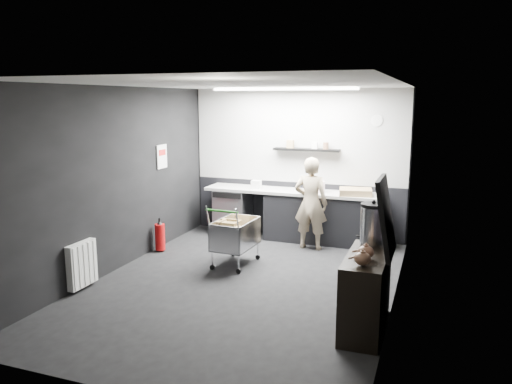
% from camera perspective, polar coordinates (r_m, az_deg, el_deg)
% --- Properties ---
extents(floor, '(5.50, 5.50, 0.00)m').
position_cam_1_polar(floor, '(6.98, -1.55, -10.51)').
color(floor, black).
rests_on(floor, ground).
extents(ceiling, '(5.50, 5.50, 0.00)m').
position_cam_1_polar(ceiling, '(6.52, -1.67, 12.23)').
color(ceiling, silver).
rests_on(ceiling, wall_back).
extents(wall_back, '(5.50, 0.00, 5.50)m').
position_cam_1_polar(wall_back, '(9.20, 4.74, 3.30)').
color(wall_back, black).
rests_on(wall_back, floor).
extents(wall_front, '(5.50, 0.00, 5.50)m').
position_cam_1_polar(wall_front, '(4.25, -15.52, -5.72)').
color(wall_front, black).
rests_on(wall_front, floor).
extents(wall_left, '(0.00, 5.50, 5.50)m').
position_cam_1_polar(wall_left, '(7.58, -15.81, 1.36)').
color(wall_left, black).
rests_on(wall_left, floor).
extents(wall_right, '(0.00, 5.50, 5.50)m').
position_cam_1_polar(wall_right, '(6.18, 15.90, -0.69)').
color(wall_right, black).
rests_on(wall_right, floor).
extents(kitchen_wall_panel, '(3.95, 0.02, 1.70)m').
position_cam_1_polar(kitchen_wall_panel, '(9.13, 4.76, 6.40)').
color(kitchen_wall_panel, '#B9B9B5').
rests_on(kitchen_wall_panel, wall_back).
extents(dado_panel, '(3.95, 0.02, 1.00)m').
position_cam_1_polar(dado_panel, '(9.33, 4.63, -1.90)').
color(dado_panel, black).
rests_on(dado_panel, wall_back).
extents(floating_shelf, '(1.20, 0.22, 0.04)m').
position_cam_1_polar(floating_shelf, '(8.99, 5.78, 4.85)').
color(floating_shelf, black).
rests_on(floating_shelf, wall_back).
extents(wall_clock, '(0.20, 0.03, 0.20)m').
position_cam_1_polar(wall_clock, '(8.84, 13.64, 7.95)').
color(wall_clock, white).
rests_on(wall_clock, wall_back).
extents(poster, '(0.02, 0.30, 0.40)m').
position_cam_1_polar(poster, '(8.62, -10.72, 4.00)').
color(poster, white).
rests_on(poster, wall_left).
extents(poster_red_band, '(0.02, 0.22, 0.10)m').
position_cam_1_polar(poster_red_band, '(8.61, -10.70, 4.46)').
color(poster_red_band, red).
rests_on(poster_red_band, poster).
extents(radiator, '(0.10, 0.50, 0.60)m').
position_cam_1_polar(radiator, '(7.08, -19.28, -7.81)').
color(radiator, white).
rests_on(radiator, wall_left).
extents(ceiling_strip, '(2.40, 0.20, 0.04)m').
position_cam_1_polar(ceiling_strip, '(8.26, 3.19, 11.67)').
color(ceiling_strip, white).
rests_on(ceiling_strip, ceiling).
extents(prep_counter, '(3.20, 0.61, 0.90)m').
position_cam_1_polar(prep_counter, '(9.01, 4.93, -2.63)').
color(prep_counter, black).
rests_on(prep_counter, floor).
extents(person, '(0.58, 0.39, 1.57)m').
position_cam_1_polar(person, '(8.43, 6.28, -1.29)').
color(person, beige).
rests_on(person, floor).
extents(shopping_cart, '(0.56, 0.89, 0.95)m').
position_cam_1_polar(shopping_cart, '(7.65, -2.38, -5.05)').
color(shopping_cart, silver).
rests_on(shopping_cart, floor).
extents(sideboard, '(0.49, 1.14, 1.70)m').
position_cam_1_polar(sideboard, '(5.69, 12.63, -9.93)').
color(sideboard, black).
rests_on(sideboard, floor).
extents(fire_extinguisher, '(0.16, 0.16, 0.54)m').
position_cam_1_polar(fire_extinguisher, '(8.49, -10.91, -4.96)').
color(fire_extinguisher, '#AB0B0C').
rests_on(fire_extinguisher, floor).
extents(cardboard_box, '(0.60, 0.49, 0.11)m').
position_cam_1_polar(cardboard_box, '(8.66, 11.30, 0.02)').
color(cardboard_box, '#A18356').
rests_on(cardboard_box, prep_counter).
extents(pink_tub, '(0.19, 0.19, 0.19)m').
position_cam_1_polar(pink_tub, '(8.82, 7.25, 0.61)').
color(pink_tub, silver).
rests_on(pink_tub, prep_counter).
extents(white_container, '(0.17, 0.14, 0.15)m').
position_cam_1_polar(white_container, '(9.10, 0.03, 0.87)').
color(white_container, white).
rests_on(white_container, prep_counter).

